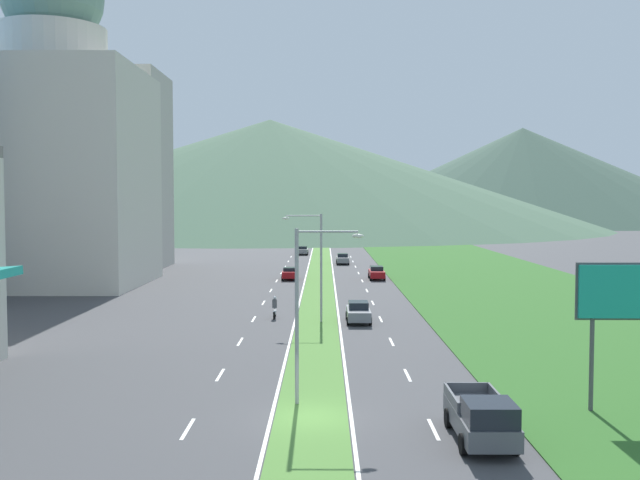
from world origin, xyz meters
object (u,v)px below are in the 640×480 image
object	(u,v)px
street_lamp_near	(305,302)
car_0	(303,250)
billboard_roadside	(629,300)
motorcycle_rider	(275,309)
street_lamp_mid	(316,259)
car_3	(290,273)
pickup_truck_0	(482,418)
car_1	(358,312)
car_4	(377,273)
car_2	(343,259)

from	to	relation	value
street_lamp_near	car_0	bearing A→B (deg)	91.79
billboard_roadside	motorcycle_rider	size ratio (longest dim) A/B	3.36
street_lamp_mid	car_3	distance (m)	31.18
street_lamp_near	street_lamp_mid	world-z (taller)	street_lamp_mid
pickup_truck_0	car_0	bearing A→B (deg)	-174.27
billboard_roadside	car_1	distance (m)	26.57
car_3	motorcycle_rider	world-z (taller)	motorcycle_rider
billboard_roadside	pickup_truck_0	xyz separation A→B (m)	(-7.41, -4.20, -4.08)
car_0	pickup_truck_0	size ratio (longest dim) A/B	0.88
car_4	street_lamp_near	bearing A→B (deg)	-7.66
car_3	car_0	bearing A→B (deg)	-0.44
street_lamp_mid	car_0	size ratio (longest dim) A/B	1.79
pickup_truck_0	motorcycle_rider	distance (m)	31.67
billboard_roadside	car_0	size ratio (longest dim) A/B	1.42
car_0	car_3	distance (m)	40.79
billboard_roadside	car_3	world-z (taller)	billboard_roadside
billboard_roadside	car_0	distance (m)	96.87
car_0	car_2	world-z (taller)	car_2
street_lamp_mid	motorcycle_rider	world-z (taller)	street_lamp_mid
car_2	car_4	distance (m)	21.41
car_4	billboard_roadside	bearing A→B (deg)	7.47
car_3	motorcycle_rider	bearing A→B (deg)	-179.77
street_lamp_mid	billboard_roadside	distance (m)	27.63
motorcycle_rider	car_1	bearing A→B (deg)	-106.08
car_2	car_3	world-z (taller)	car_2
pickup_truck_0	street_lamp_near	bearing A→B (deg)	-126.73
billboard_roadside	motorcycle_rider	xyz separation A→B (m)	(-17.58, 25.79, -4.32)
street_lamp_mid	car_3	world-z (taller)	street_lamp_mid
street_lamp_near	pickup_truck_0	world-z (taller)	street_lamp_near
car_1	car_3	xyz separation A→B (m)	(-6.81, 30.55, -0.03)
car_0	car_1	size ratio (longest dim) A/B	1.06
billboard_roadside	car_0	xyz separation A→B (m)	(-17.38, 95.20, -4.28)
billboard_roadside	pickup_truck_0	bearing A→B (deg)	-150.44
street_lamp_mid	motorcycle_rider	xyz separation A→B (m)	(-3.41, 2.07, -4.20)
car_2	car_4	world-z (taller)	car_2
car_0	car_2	distance (m)	20.36
car_1	billboard_roadside	bearing A→B (deg)	24.52
street_lamp_near	car_3	distance (m)	53.63
billboard_roadside	motorcycle_rider	distance (m)	31.51
street_lamp_mid	billboard_roadside	size ratio (longest dim) A/B	1.26
street_lamp_mid	car_4	bearing A→B (deg)	77.38
car_3	car_4	xyz separation A→B (m)	(10.50, 0.43, 0.03)
car_0	car_2	xyz separation A→B (m)	(6.60, -19.26, 0.02)
car_0	car_4	bearing A→B (deg)	-165.83
street_lamp_mid	car_3	xyz separation A→B (m)	(-3.53, 30.70, -4.17)
car_3	street_lamp_near	bearing A→B (deg)	-176.51
car_0	pickup_truck_0	bearing A→B (deg)	-174.27
car_2	car_3	distance (m)	22.62
car_4	motorcycle_rider	bearing A→B (deg)	-19.67
street_lamp_mid	billboard_roadside	xyz separation A→B (m)	(14.16, -23.72, 0.12)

